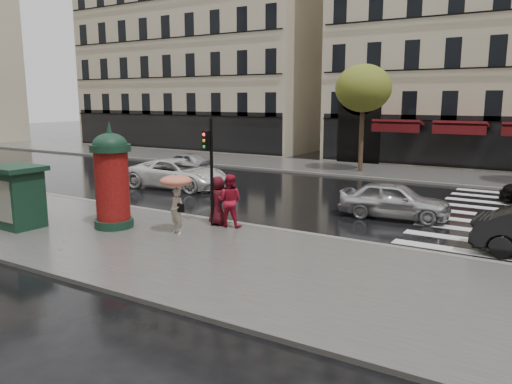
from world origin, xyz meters
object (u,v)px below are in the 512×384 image
Objects in this scene: woman_red at (230,201)px; traffic_light at (210,162)px; car_white at (178,174)px; newsstand at (18,196)px; woman_umbrella at (176,194)px; man_burgundy at (218,201)px; morris_column at (112,177)px; car_silver at (394,200)px; car_far_silver at (185,162)px.

woman_red is 0.49× the size of traffic_light.
newsstand is at bearing -179.14° from car_white.
car_white is (-6.10, 7.24, -0.71)m from woman_umbrella.
newsstand is (-5.29, -2.21, -0.23)m from woman_umbrella.
traffic_light is at bearing 77.16° from woman_umbrella.
woman_red is at bearing 32.07° from newsstand.
morris_column is (-2.89, -2.19, 0.90)m from man_burgundy.
man_burgundy reaches higher than car_silver.
traffic_light reaches higher than car_white.
car_white reaches higher than car_far_silver.
woman_red is 4.14m from morris_column.
car_white is 1.43× the size of car_far_silver.
woman_umbrella is at bearing 40.96° from car_far_silver.
woman_red is 1.07× the size of man_burgundy.
woman_red is at bearing -170.66° from man_burgundy.
newsstand reaches higher than woman_umbrella.
car_white is at bearing -30.24° from man_burgundy.
woman_umbrella is 1.99m from woman_red.
newsstand is at bearing 123.40° from car_silver.
traffic_light reaches higher than woman_red.
woman_umbrella is 0.37× the size of car_white.
woman_red is at bearing 48.10° from car_far_silver.
car_white is at bearing 130.10° from woman_umbrella.
traffic_light is 8.83m from car_white.
car_silver reaches higher than car_far_silver.
car_far_silver is at bearing -35.65° from man_burgundy.
woman_red is at bearing 60.94° from woman_umbrella.
man_burgundy is at bearing 37.19° from morris_column.
traffic_light is 0.99× the size of car_far_silver.
man_burgundy is 0.47× the size of morris_column.
traffic_light is at bearing 45.54° from car_far_silver.
woman_umbrella is 9.50m from car_white.
traffic_light is at bearing -136.24° from car_white.
woman_red reaches higher than man_burgundy.
traffic_light is (2.79, 1.90, 0.52)m from morris_column.
car_white is at bearing 137.80° from traffic_light.
woman_umbrella is 0.54× the size of car_far_silver.
car_white is (-6.52, 5.53, -0.24)m from man_burgundy.
traffic_light reaches higher than car_silver.
traffic_light reaches higher than man_burgundy.
car_white reaches higher than car_silver.
woman_red is 8.97m from car_white.
morris_column is 8.61m from car_white.
traffic_light reaches higher than morris_column.
morris_column is 3.38m from newsstand.
woman_umbrella reaches higher than car_silver.
newsstand reaches higher than man_burgundy.
car_silver is 11.48m from car_white.
man_burgundy is 0.81× the size of newsstand.
woman_umbrella is at bearing 11.07° from morris_column.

